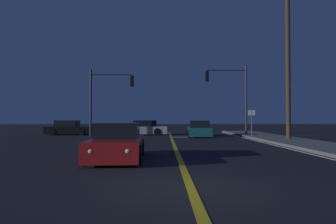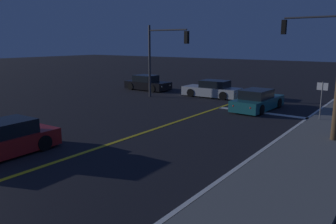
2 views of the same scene
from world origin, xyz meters
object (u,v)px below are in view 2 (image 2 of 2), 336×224
(car_lead_oncoming_silver, at_px, (212,90))
(street_sign_corner, at_px, (322,95))
(car_following_oncoming_black, at_px, (147,84))
(traffic_signal_far_left, at_px, (163,50))
(car_parked_curb_red, at_px, (1,141))
(car_distant_tail_teal, at_px, (257,101))
(traffic_signal_near_right, at_px, (319,46))

(car_lead_oncoming_silver, distance_m, street_sign_corner, 9.88)
(car_following_oncoming_black, height_order, traffic_signal_far_left, traffic_signal_far_left)
(car_parked_curb_red, relative_size, traffic_signal_far_left, 0.80)
(car_following_oncoming_black, xyz_separation_m, traffic_signal_far_left, (3.95, -2.90, 3.13))
(car_lead_oncoming_silver, relative_size, car_distant_tail_teal, 0.99)
(traffic_signal_near_right, bearing_deg, car_following_oncoming_black, -5.82)
(car_distant_tail_teal, xyz_separation_m, traffic_signal_near_right, (3.10, 1.55, 3.51))
(car_lead_oncoming_silver, distance_m, car_distant_tail_teal, 5.67)
(street_sign_corner, bearing_deg, car_following_oncoming_black, 164.66)
(car_lead_oncoming_silver, relative_size, traffic_signal_far_left, 0.83)
(car_lead_oncoming_silver, distance_m, traffic_signal_far_left, 5.05)
(car_parked_curb_red, distance_m, street_sign_corner, 15.80)
(car_following_oncoming_black, distance_m, traffic_signal_far_left, 5.82)
(car_lead_oncoming_silver, xyz_separation_m, car_following_oncoming_black, (-6.78, 0.13, -0.00))
(car_following_oncoming_black, bearing_deg, car_lead_oncoming_silver, 90.64)
(car_following_oncoming_black, bearing_deg, traffic_signal_far_left, 55.40)
(car_following_oncoming_black, distance_m, traffic_signal_near_right, 15.23)
(car_distant_tail_teal, xyz_separation_m, street_sign_corner, (4.05, -1.25, 0.91))
(car_lead_oncoming_silver, distance_m, car_parked_curb_red, 17.34)
(car_distant_tail_teal, distance_m, traffic_signal_far_left, 8.31)
(car_distant_tail_teal, distance_m, car_following_oncoming_black, 12.04)
(car_lead_oncoming_silver, bearing_deg, car_following_oncoming_black, 87.07)
(car_following_oncoming_black, height_order, traffic_signal_near_right, traffic_signal_near_right)
(car_following_oncoming_black, distance_m, car_parked_curb_red, 18.82)
(car_following_oncoming_black, relative_size, traffic_signal_far_left, 0.76)
(traffic_signal_far_left, relative_size, street_sign_corner, 2.53)
(car_following_oncoming_black, height_order, street_sign_corner, street_sign_corner)
(car_lead_oncoming_silver, xyz_separation_m, traffic_signal_far_left, (-2.83, -2.78, 3.13))
(traffic_signal_far_left, height_order, street_sign_corner, traffic_signal_far_left)
(car_lead_oncoming_silver, relative_size, car_following_oncoming_black, 1.09)
(street_sign_corner, bearing_deg, traffic_signal_near_right, 108.65)
(traffic_signal_near_right, bearing_deg, traffic_signal_far_left, 7.39)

